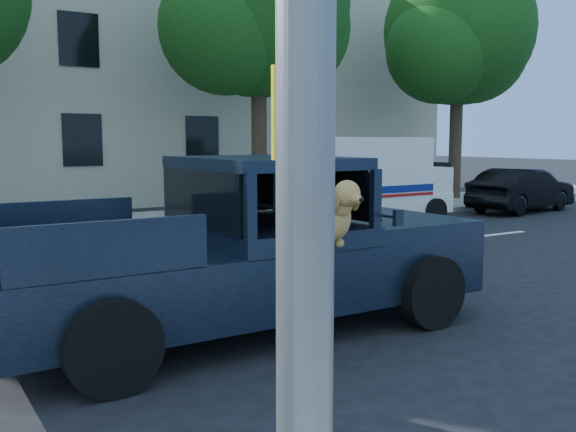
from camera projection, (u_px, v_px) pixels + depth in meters
ground at (293, 318)px, 7.99m from camera, size 120.00×120.00×0.00m
far_sidewalk at (90, 227)px, 15.71m from camera, size 60.00×4.00×0.15m
lane_stripes at (285, 259)px, 11.90m from camera, size 21.60×0.14×0.01m
street_tree_mid at (259, 15)px, 18.06m from camera, size 6.00×5.20×8.60m
street_tree_right at (459, 38)px, 22.29m from camera, size 6.00×5.20×8.60m
building_main at (115, 75)px, 22.90m from camera, size 26.00×6.00×9.00m
pickup_truck at (238, 274)px, 7.39m from camera, size 5.64×2.87×2.02m
mail_truck at (368, 187)px, 16.67m from camera, size 4.19×2.19×2.27m
parked_sedan at (522, 190)px, 19.70m from camera, size 1.97×4.22×1.34m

